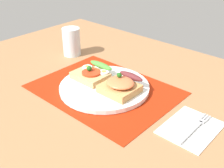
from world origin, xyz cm
name	(u,v)px	position (x,y,z in cm)	size (l,w,h in cm)	color
ground_plane	(105,94)	(0.00, 0.00, -1.60)	(120.00, 90.00, 3.20)	#9D6D45
placemat	(104,89)	(0.00, 0.00, 0.15)	(40.22, 30.53, 0.30)	#A4230A
plate	(104,87)	(0.00, 0.00, 0.94)	(26.22, 26.22, 1.28)	white
sandwich_egg_tomato	(93,73)	(-5.79, 1.05, 3.08)	(10.23, 9.36, 4.20)	tan
sandwich_salmon	(121,85)	(5.90, 0.66, 3.53)	(9.58, 10.48, 5.43)	tan
napkin	(191,127)	(27.72, 0.56, 0.30)	(11.39, 14.50, 0.60)	white
fork	(195,127)	(28.70, 0.78, 0.76)	(1.62, 14.08, 0.32)	#B7B7BC
drinking_glass	(72,42)	(-26.96, 11.04, 5.08)	(6.45, 6.45, 10.17)	silver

